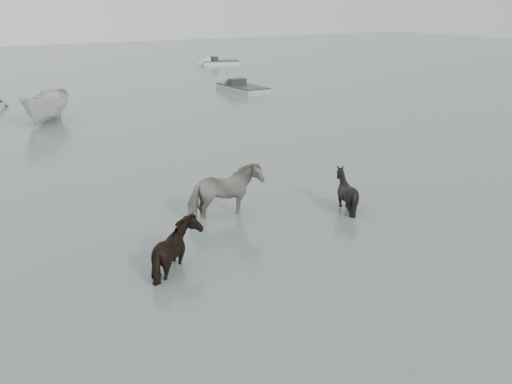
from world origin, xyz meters
TOP-DOWN VIEW (x-y plane):
  - ground at (0.00, 0.00)m, footprint 140.00×140.00m
  - pony_pinto at (-0.01, 2.62)m, footprint 2.07×1.06m
  - pony_dark at (-2.60, 0.03)m, footprint 1.70×1.82m
  - pony_black at (3.25, 1.46)m, footprint 1.69×1.62m
  - boat_small at (-0.61, 19.11)m, footprint 3.68×4.31m
  - skiff_port at (12.45, 22.95)m, footprint 1.65×5.57m
  - skiff_star at (18.95, 37.87)m, footprint 4.61×2.79m

SIDE VIEW (x-z plane):
  - ground at x=0.00m, z-range 0.00..0.00m
  - skiff_port at x=12.45m, z-range 0.00..0.75m
  - skiff_star at x=18.95m, z-range 0.00..0.75m
  - pony_black at x=3.25m, z-range 0.00..1.44m
  - pony_dark at x=-2.60m, z-range 0.00..1.49m
  - boat_small at x=-0.61m, z-range 0.00..1.61m
  - pony_pinto at x=-0.01m, z-range 0.00..1.69m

